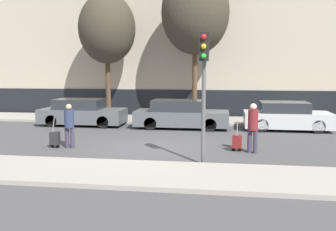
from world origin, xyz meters
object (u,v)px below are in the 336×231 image
parked_car_0 (82,113)px  parked_car_1 (181,115)px  parked_car_2 (286,117)px  traffic_light (204,72)px  pedestrian_right (253,125)px  bare_tree_near_crossing (107,29)px  pedestrian_left (69,123)px  bare_tree_down_street (195,13)px  trolley_left (55,138)px  trolley_right (237,142)px

parked_car_0 → parked_car_1: 5.07m
parked_car_2 → traffic_light: bearing=-116.3°
pedestrian_right → bare_tree_near_crossing: size_ratio=0.25×
pedestrian_left → bare_tree_near_crossing: bare_tree_near_crossing is taller
pedestrian_right → bare_tree_down_street: bare_tree_down_street is taller
bare_tree_down_street → pedestrian_left: bearing=-116.4°
bare_tree_near_crossing → bare_tree_down_street: bearing=2.1°
parked_car_1 → pedestrian_right: size_ratio=2.64×
parked_car_0 → bare_tree_near_crossing: bearing=74.6°
parked_car_0 → parked_car_2: size_ratio=1.07×
parked_car_0 → bare_tree_down_street: size_ratio=0.53×
pedestrian_right → parked_car_1: bearing=142.1°
parked_car_2 → bare_tree_near_crossing: size_ratio=0.58×
trolley_left → trolley_right: 6.54m
parked_car_0 → pedestrian_right: 9.62m
pedestrian_right → trolley_right: 0.84m
traffic_light → parked_car_2: bearing=63.7°
trolley_left → trolley_right: bearing=3.4°
traffic_light → bare_tree_near_crossing: (-5.86, 9.45, 2.28)m
parked_car_1 → trolley_right: bearing=-62.5°
parked_car_1 → bare_tree_near_crossing: size_ratio=0.65×
parked_car_0 → traffic_light: 9.85m
parked_car_0 → parked_car_1: bearing=-1.8°
parked_car_1 → traffic_light: traffic_light is taller
parked_car_1 → pedestrian_left: (-3.46, -5.17, 0.26)m
traffic_light → bare_tree_near_crossing: bearing=121.8°
parked_car_1 → bare_tree_down_street: bare_tree_down_street is taller
pedestrian_right → traffic_light: 3.05m
parked_car_1 → parked_car_2: bearing=2.2°
pedestrian_left → bare_tree_down_street: bearing=59.0°
pedestrian_left → trolley_right: 6.01m
parked_car_2 → trolley_left: bearing=-148.9°
bare_tree_down_street → bare_tree_near_crossing: bearing=-177.9°
parked_car_1 → parked_car_2: 4.96m
parked_car_0 → pedestrian_right: pedestrian_right is taller
pedestrian_right → bare_tree_down_street: bearing=129.5°
parked_car_0 → parked_car_1: (5.07, -0.16, 0.01)m
trolley_left → pedestrian_right: 7.07m
pedestrian_left → trolley_left: bearing=-179.9°
parked_car_1 → pedestrian_left: bearing=-123.8°
pedestrian_right → traffic_light: bearing=-108.8°
parked_car_2 → bare_tree_near_crossing: bare_tree_near_crossing is taller
pedestrian_right → trolley_right: pedestrian_right is taller
pedestrian_left → trolley_left: (-0.55, -0.04, -0.56)m
parked_car_0 → parked_car_2: (10.03, 0.03, -0.01)m
parked_car_1 → bare_tree_down_street: size_ratio=0.57×
parked_car_2 → parked_car_0: bearing=-179.8°
parked_car_0 → trolley_right: 9.08m
traffic_light → trolley_left: bearing=162.7°
parked_car_1 → bare_tree_near_crossing: bearing=150.2°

